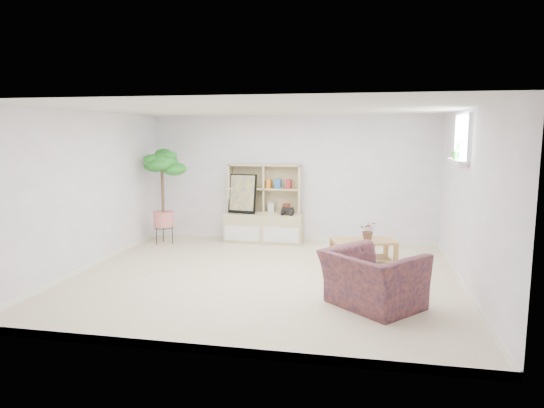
% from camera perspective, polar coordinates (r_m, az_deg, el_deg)
% --- Properties ---
extents(floor, '(5.50, 5.00, 0.01)m').
position_cam_1_polar(floor, '(7.08, -1.00, -8.65)').
color(floor, beige).
rests_on(floor, ground).
extents(ceiling, '(5.50, 5.00, 0.01)m').
position_cam_1_polar(ceiling, '(6.78, -1.05, 11.14)').
color(ceiling, silver).
rests_on(ceiling, walls).
extents(walls, '(5.51, 5.01, 2.40)m').
position_cam_1_polar(walls, '(6.82, -1.03, 1.02)').
color(walls, silver).
rests_on(walls, floor).
extents(baseboard, '(5.50, 5.00, 0.10)m').
position_cam_1_polar(baseboard, '(7.07, -1.00, -8.26)').
color(baseboard, white).
rests_on(baseboard, floor).
extents(window, '(0.10, 0.98, 0.68)m').
position_cam_1_polar(window, '(7.33, 21.55, 7.23)').
color(window, silver).
rests_on(window, walls).
extents(window_sill, '(0.14, 1.00, 0.04)m').
position_cam_1_polar(window_sill, '(7.33, 20.95, 4.75)').
color(window_sill, white).
rests_on(window_sill, walls).
extents(storage_unit, '(1.48, 0.50, 1.48)m').
position_cam_1_polar(storage_unit, '(9.16, -0.97, 0.02)').
color(storage_unit, tan).
rests_on(storage_unit, floor).
extents(poster, '(0.55, 0.19, 0.75)m').
position_cam_1_polar(poster, '(9.17, -3.50, 1.20)').
color(poster, yellow).
rests_on(poster, storage_unit).
extents(toy_truck, '(0.31, 0.23, 0.16)m').
position_cam_1_polar(toy_truck, '(9.00, 1.85, -0.81)').
color(toy_truck, black).
rests_on(toy_truck, storage_unit).
extents(coffee_table, '(1.08, 0.79, 0.40)m').
position_cam_1_polar(coffee_table, '(7.85, 10.66, -5.59)').
color(coffee_table, brown).
rests_on(coffee_table, floor).
extents(table_plant, '(0.29, 0.26, 0.30)m').
position_cam_1_polar(table_plant, '(7.81, 11.29, -3.06)').
color(table_plant, '#114713').
rests_on(table_plant, coffee_table).
extents(floor_tree, '(0.67, 0.67, 1.78)m').
position_cam_1_polar(floor_tree, '(9.25, -12.73, 0.84)').
color(floor_tree, '#1C701C').
rests_on(floor_tree, floor).
extents(armchair, '(1.39, 1.38, 0.78)m').
position_cam_1_polar(armchair, '(5.97, 11.75, -8.21)').
color(armchair, '#0F1533').
rests_on(armchair, floor).
extents(sill_plant, '(0.14, 0.11, 0.25)m').
position_cam_1_polar(sill_plant, '(7.40, 20.92, 5.91)').
color(sill_plant, '#1C701C').
rests_on(sill_plant, window_sill).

